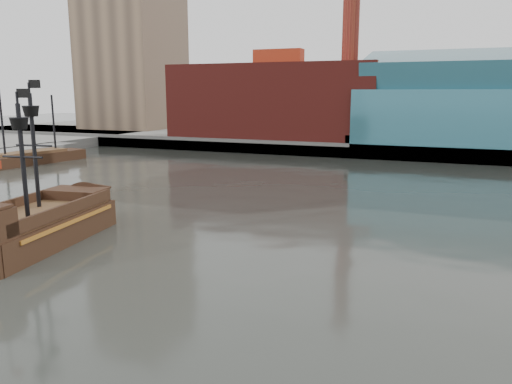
% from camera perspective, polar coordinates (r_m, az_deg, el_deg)
% --- Properties ---
extents(ground, '(400.00, 400.00, 0.00)m').
position_cam_1_polar(ground, '(30.90, -4.30, -10.59)').
color(ground, '#272924').
rests_on(ground, ground).
extents(promenade_far, '(220.00, 60.00, 2.00)m').
position_cam_1_polar(promenade_far, '(118.78, 15.93, 5.81)').
color(promenade_far, slate).
rests_on(promenade_far, ground).
extents(seawall, '(220.00, 1.00, 2.60)m').
position_cam_1_polar(seawall, '(89.63, 13.79, 4.45)').
color(seawall, '#4C4C49').
rests_on(seawall, ground).
extents(skyline, '(149.00, 45.00, 62.00)m').
position_cam_1_polar(skyline, '(111.21, 18.95, 17.47)').
color(skyline, '#796048').
rests_on(skyline, promenade_far).
extents(pirate_ship, '(7.76, 18.44, 13.38)m').
position_cam_1_polar(pirate_ship, '(41.80, -24.07, -3.96)').
color(pirate_ship, black).
rests_on(pirate_ship, ground).
extents(docked_vessel, '(6.82, 18.92, 12.59)m').
position_cam_1_polar(docked_vessel, '(89.68, -24.20, 3.46)').
color(docked_vessel, black).
rests_on(docked_vessel, ground).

